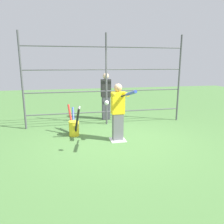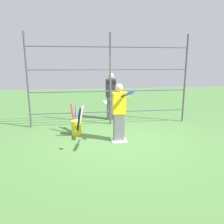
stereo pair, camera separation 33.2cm
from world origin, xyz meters
The scene contains 8 objects.
ground_plane centered at (0.00, 0.00, 0.00)m, with size 24.00×24.00×0.00m, color #4C7A3D.
home_plate centered at (0.00, 0.00, 0.01)m, with size 0.40×0.40×0.02m.
fence_backstop centered at (0.00, -1.60, 1.47)m, with size 5.20×0.06×2.94m.
batter centered at (0.00, 0.02, 0.82)m, with size 0.39×0.51×1.51m.
baseball_bat_swinging centered at (-0.03, 0.93, 1.38)m, with size 0.11×0.90×0.28m.
softball_in_flight centered at (0.48, 0.96, 1.21)m, with size 0.10×0.10×0.10m.
bat_bucket centered at (1.11, -0.66, 0.27)m, with size 0.40×1.04×0.86m.
bystander_behind_fence centered at (-0.10, -2.25, 0.87)m, with size 0.35×0.21×1.67m.
Camera 2 is at (0.98, 5.44, 2.03)m, focal length 35.00 mm.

